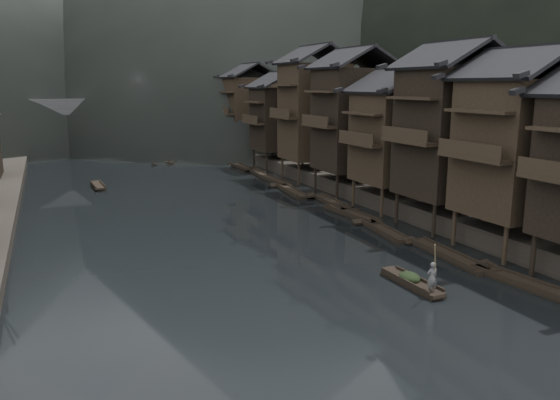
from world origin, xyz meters
TOP-DOWN VIEW (x-y plane):
  - water at (0.00, 0.00)m, footprint 300.00×300.00m
  - right_bank at (35.00, 40.00)m, footprint 40.00×200.00m
  - stilt_houses at (17.28, 19.61)m, footprint 9.00×67.60m
  - moored_sampans at (12.02, 23.23)m, footprint 3.19×67.84m
  - midriver_boats at (0.84, 54.26)m, footprint 13.39×41.04m
  - stone_bridge at (-0.00, 72.00)m, footprint 40.00×6.00m
  - hero_sampan at (6.48, -4.16)m, footprint 1.16×5.10m
  - cargo_heap at (6.48, -3.93)m, footprint 1.12×1.47m
  - boatman at (6.44, -5.94)m, footprint 0.66×0.45m
  - bamboo_pole at (6.64, -5.94)m, footprint 1.79×1.80m

SIDE VIEW (x-z plane):
  - water at x=0.00m, z-range 0.00..0.00m
  - moored_sampans at x=12.02m, z-range -0.03..0.44m
  - hero_sampan at x=6.48m, z-range -0.01..0.42m
  - midriver_boats at x=0.84m, z-range -0.02..0.43m
  - cargo_heap at x=6.48m, z-range 0.44..1.11m
  - right_bank at x=35.00m, z-range 0.00..1.80m
  - boatman at x=6.44m, z-range 0.44..2.22m
  - bamboo_pole at x=6.64m, z-range 2.22..6.22m
  - stone_bridge at x=0.00m, z-range 0.61..9.61m
  - stilt_houses at x=17.28m, z-range 0.91..17.01m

